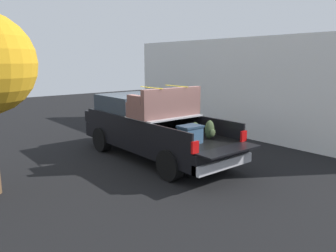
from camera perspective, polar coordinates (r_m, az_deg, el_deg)
ground_plane at (r=10.22m, az=-2.16°, el=-5.55°), size 40.00×40.00×0.00m
pickup_truck at (r=10.26m, az=-3.42°, el=0.06°), size 6.05×2.06×2.23m
building_facade at (r=13.43m, az=11.34°, el=6.59°), size 11.67×0.36×3.81m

